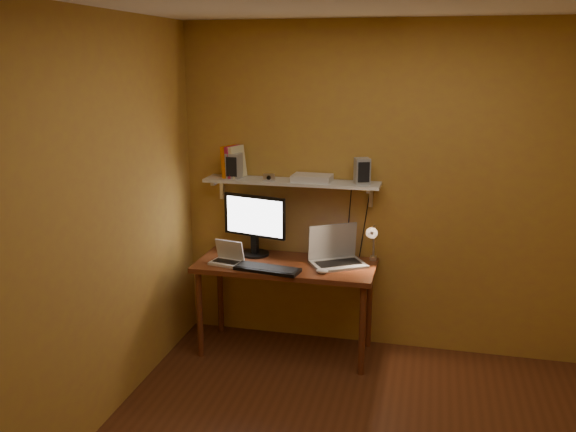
% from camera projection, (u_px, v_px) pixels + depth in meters
% --- Properties ---
extents(room, '(3.44, 3.24, 2.64)m').
position_uv_depth(room, '(372.00, 252.00, 3.26)').
color(room, '#522815').
rests_on(room, ground).
extents(desk, '(1.40, 0.60, 0.75)m').
position_uv_depth(desk, '(286.00, 273.00, 4.80)').
color(desk, maroon).
rests_on(desk, ground).
extents(wall_shelf, '(1.40, 0.25, 0.21)m').
position_uv_depth(wall_shelf, '(291.00, 182.00, 4.81)').
color(wall_shelf, silver).
rests_on(wall_shelf, room).
extents(monitor, '(0.54, 0.28, 0.50)m').
position_uv_depth(monitor, '(254.00, 222.00, 4.91)').
color(monitor, black).
rests_on(monitor, desk).
extents(laptop, '(0.49, 0.45, 0.30)m').
position_uv_depth(laptop, '(336.00, 254.00, 4.76)').
color(laptop, gray).
rests_on(laptop, desk).
extents(netbook, '(0.27, 0.22, 0.18)m').
position_uv_depth(netbook, '(228.00, 257.00, 4.77)').
color(netbook, silver).
rests_on(netbook, desk).
extents(keyboard, '(0.52, 0.24, 0.03)m').
position_uv_depth(keyboard, '(267.00, 269.00, 4.60)').
color(keyboard, black).
rests_on(keyboard, desk).
extents(mouse, '(0.10, 0.07, 0.03)m').
position_uv_depth(mouse, '(322.00, 271.00, 4.54)').
color(mouse, silver).
rests_on(mouse, desk).
extents(desk_lamp, '(0.09, 0.23, 0.38)m').
position_uv_depth(desk_lamp, '(373.00, 239.00, 4.69)').
color(desk_lamp, silver).
rests_on(desk_lamp, desk).
extents(speaker_left, '(0.12, 0.12, 0.20)m').
position_uv_depth(speaker_left, '(234.00, 166.00, 4.87)').
color(speaker_left, gray).
rests_on(speaker_left, wall_shelf).
extents(speaker_right, '(0.14, 0.14, 0.20)m').
position_uv_depth(speaker_right, '(362.00, 171.00, 4.65)').
color(speaker_right, gray).
rests_on(speaker_right, wall_shelf).
extents(books, '(0.18, 0.19, 0.26)m').
position_uv_depth(books, '(233.00, 162.00, 4.90)').
color(books, '#D46301').
rests_on(books, wall_shelf).
extents(shelf_camera, '(0.09, 0.05, 0.05)m').
position_uv_depth(shelf_camera, '(269.00, 177.00, 4.78)').
color(shelf_camera, silver).
rests_on(shelf_camera, wall_shelf).
extents(router, '(0.31, 0.21, 0.05)m').
position_uv_depth(router, '(312.00, 178.00, 4.76)').
color(router, silver).
rests_on(router, wall_shelf).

